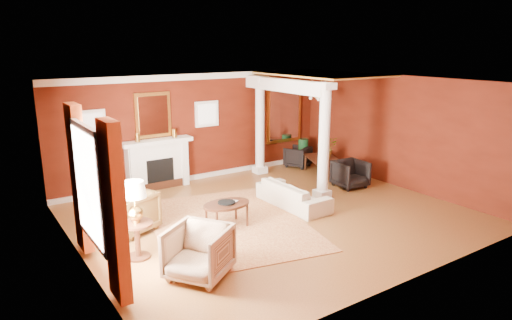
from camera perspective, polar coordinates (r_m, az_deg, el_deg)
ground at (r=10.10m, az=2.14°, el=-6.95°), size 8.00×8.00×0.00m
room_shell at (r=9.56m, az=2.25°, el=4.40°), size 8.04×7.04×2.92m
fireplace at (r=12.10m, az=-12.19°, el=-0.45°), size 1.85×0.42×1.29m
overmantel_mirror at (r=11.98m, az=-12.75°, el=5.50°), size 0.95×0.07×1.15m
flank_window_left at (r=11.54m, az=-19.92°, el=4.17°), size 0.70×0.07×0.70m
flank_window_right at (r=12.63m, az=-6.16°, el=5.75°), size 0.70×0.07×0.70m
left_window at (r=7.53m, az=-19.61°, el=-3.82°), size 0.21×2.55×2.60m
column_front at (r=10.96m, az=8.50°, el=2.39°), size 0.36×0.36×2.80m
column_back at (r=13.04m, az=0.50°, el=4.44°), size 0.36×0.36×2.80m
header_beam at (r=12.00m, az=3.52°, el=9.31°), size 0.30×3.20×0.32m
amber_ceiling at (r=12.60m, az=8.19°, el=10.57°), size 2.30×3.40×0.04m
dining_mirror at (r=14.08m, az=3.50°, el=5.66°), size 1.30×0.07×1.70m
chandelier at (r=12.72m, az=8.11°, el=7.79°), size 0.60×0.62×0.75m
crown_trim at (r=12.41m, az=-7.32°, el=10.31°), size 8.00×0.08×0.16m
base_trim at (r=12.89m, az=-6.93°, el=-2.02°), size 8.00×0.08×0.12m
rug at (r=9.66m, az=-3.46°, el=-7.93°), size 3.84×4.61×0.02m
sofa at (r=10.58m, az=4.67°, el=-3.82°), size 0.60×1.94×0.76m
armchair_leopard at (r=9.44m, az=-15.56°, el=-6.09°), size 1.11×1.14×0.91m
armchair_stripe at (r=7.47m, az=-7.20°, el=-11.09°), size 1.22×1.24×0.94m
coffee_table at (r=9.36m, az=-3.70°, el=-5.68°), size 1.01×1.01×0.51m
coffee_book at (r=9.34m, az=-3.29°, el=-4.71°), size 0.15×0.09×0.22m
side_table at (r=8.13m, az=-14.86°, el=-5.77°), size 0.56×0.56×1.41m
dining_table at (r=13.11m, az=8.55°, el=-0.24°), size 1.03×1.53×0.81m
dining_chair_near at (r=12.18m, az=11.72°, el=-1.57°), size 0.81×0.76×0.78m
dining_chair_far at (r=13.99m, az=5.24°, el=0.54°), size 0.88×0.86×0.69m
green_urn at (r=14.23m, az=5.89°, el=0.67°), size 0.35×0.35×0.83m
potted_plant at (r=12.96m, az=8.85°, el=2.52°), size 0.69×0.74×0.49m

